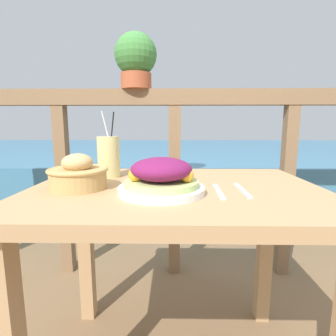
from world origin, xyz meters
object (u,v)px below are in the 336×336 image
at_px(bread_basket, 78,174).
at_px(potted_plant, 136,59).
at_px(drink_glass, 109,157).
at_px(salad_plate, 161,178).

relative_size(bread_basket, potted_plant, 0.61).
relative_size(drink_glass, potted_plant, 0.82).
relative_size(salad_plate, bread_basket, 1.38).
bearing_deg(bread_basket, potted_plant, 82.95).
xyz_separation_m(drink_glass, bread_basket, (-0.05, -0.19, -0.03)).
height_order(salad_plate, potted_plant, potted_plant).
relative_size(salad_plate, drink_glass, 1.03).
height_order(salad_plate, drink_glass, drink_glass).
distance_m(drink_glass, bread_basket, 0.20).
relative_size(drink_glass, bread_basket, 1.35).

